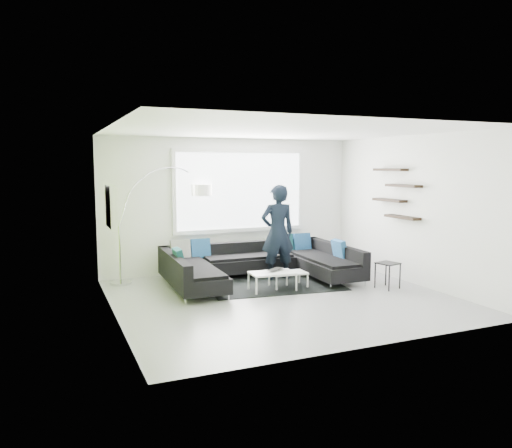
{
  "coord_description": "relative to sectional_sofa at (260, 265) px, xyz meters",
  "views": [
    {
      "loc": [
        -3.64,
        -7.43,
        2.24
      ],
      "look_at": [
        -0.1,
        0.9,
        1.17
      ],
      "focal_mm": 35.0,
      "sensor_mm": 36.0,
      "label": 1
    }
  ],
  "objects": [
    {
      "name": "ground",
      "position": [
        -0.11,
        -1.17,
        -0.33
      ],
      "size": [
        5.5,
        5.5,
        0.0
      ],
      "primitive_type": "plane",
      "color": "gray",
      "rests_on": "ground"
    },
    {
      "name": "room_shell",
      "position": [
        -0.07,
        -0.97,
        1.48
      ],
      "size": [
        5.54,
        5.04,
        2.82
      ],
      "color": "white",
      "rests_on": "ground"
    },
    {
      "name": "sectional_sofa",
      "position": [
        0.0,
        0.0,
        0.0
      ],
      "size": [
        3.57,
        2.26,
        0.76
      ],
      "rotation": [
        0.0,
        0.0,
        -0.03
      ],
      "color": "black",
      "rests_on": "ground"
    },
    {
      "name": "rug",
      "position": [
        0.15,
        -0.19,
        -0.33
      ],
      "size": [
        2.65,
        2.07,
        0.01
      ],
      "primitive_type": "cube",
      "rotation": [
        0.0,
        0.0,
        -0.12
      ],
      "color": "black",
      "rests_on": "ground"
    },
    {
      "name": "coffee_table",
      "position": [
        0.13,
        -0.61,
        -0.17
      ],
      "size": [
        1.06,
        0.65,
        0.34
      ],
      "primitive_type": "cube",
      "rotation": [
        0.0,
        0.0,
        -0.05
      ],
      "color": "silver",
      "rests_on": "ground"
    },
    {
      "name": "arc_lamp",
      "position": [
        -2.49,
        0.9,
        0.77
      ],
      "size": [
        2.2,
        1.25,
        2.21
      ],
      "primitive_type": null,
      "rotation": [
        0.0,
        0.0,
        0.2
      ],
      "color": "silver",
      "rests_on": "ground"
    },
    {
      "name": "side_table",
      "position": [
        1.94,
        -1.35,
        -0.09
      ],
      "size": [
        0.43,
        0.43,
        0.48
      ],
      "primitive_type": "cube",
      "rotation": [
        0.0,
        0.0,
        0.26
      ],
      "color": "black",
      "rests_on": "ground"
    },
    {
      "name": "person",
      "position": [
        0.41,
        0.11,
        0.6
      ],
      "size": [
        0.75,
        0.55,
        1.86
      ],
      "primitive_type": "imported",
      "rotation": [
        0.0,
        0.0,
        3.07
      ],
      "color": "black",
      "rests_on": "ground"
    },
    {
      "name": "laptop",
      "position": [
        0.08,
        -0.61,
        0.02
      ],
      "size": [
        0.6,
        0.59,
        0.03
      ],
      "primitive_type": "imported",
      "rotation": [
        0.0,
        0.0,
        0.6
      ],
      "color": "black",
      "rests_on": "coffee_table"
    }
  ]
}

